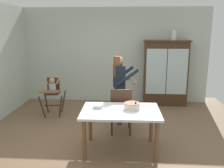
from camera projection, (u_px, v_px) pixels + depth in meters
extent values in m
plane|color=brown|center=(107.00, 139.00, 4.66)|extent=(6.24, 6.24, 0.00)
cube|color=beige|center=(115.00, 56.00, 6.91)|extent=(5.32, 0.06, 2.70)
cube|color=#422819|center=(165.00, 74.00, 6.67)|extent=(1.18, 0.42, 1.77)
cube|color=#422819|center=(167.00, 41.00, 6.47)|extent=(1.24, 0.48, 0.04)
cube|color=silver|center=(156.00, 72.00, 6.46)|extent=(0.54, 0.01, 1.24)
cube|color=silver|center=(177.00, 72.00, 6.42)|extent=(0.54, 0.01, 1.24)
cube|color=#422819|center=(165.00, 71.00, 6.65)|extent=(1.10, 0.36, 0.02)
cylinder|color=white|center=(174.00, 36.00, 6.43)|extent=(0.13, 0.13, 0.22)
cylinder|color=white|center=(174.00, 31.00, 6.40)|extent=(0.07, 0.07, 0.05)
cylinder|color=#422819|center=(42.00, 107.00, 5.70)|extent=(0.13, 0.15, 0.56)
cylinder|color=#422819|center=(61.00, 107.00, 5.71)|extent=(0.15, 0.13, 0.56)
cylinder|color=#422819|center=(46.00, 102.00, 6.13)|extent=(0.15, 0.13, 0.56)
cylinder|color=#422819|center=(64.00, 102.00, 6.14)|extent=(0.13, 0.15, 0.56)
cube|color=#422819|center=(53.00, 105.00, 5.93)|extent=(0.42, 0.08, 0.02)
cube|color=#422819|center=(53.00, 93.00, 5.86)|extent=(0.37, 0.37, 0.02)
cube|color=#422819|center=(53.00, 84.00, 5.96)|extent=(0.31, 0.06, 0.34)
cube|color=brown|center=(50.00, 91.00, 5.57)|extent=(0.46, 0.28, 0.02)
cylinder|color=#9EBCD1|center=(52.00, 88.00, 5.85)|extent=(0.17, 0.17, 0.22)
sphere|color=tan|center=(52.00, 81.00, 5.81)|extent=(0.15, 0.15, 0.15)
cylinder|color=tan|center=(46.00, 81.00, 5.80)|extent=(0.10, 0.05, 0.17)
cylinder|color=tan|center=(58.00, 81.00, 5.81)|extent=(0.10, 0.05, 0.17)
cylinder|color=#3D4C6B|center=(120.00, 107.00, 5.30)|extent=(0.11, 0.11, 0.82)
cylinder|color=#3D4C6B|center=(118.00, 105.00, 5.46)|extent=(0.11, 0.11, 0.82)
cube|color=#19232D|center=(119.00, 77.00, 5.23)|extent=(0.28, 0.40, 0.52)
cube|color=white|center=(124.00, 77.00, 5.25)|extent=(0.02, 0.06, 0.49)
sphere|color=tan|center=(119.00, 61.00, 5.15)|extent=(0.19, 0.19, 0.19)
cube|color=brown|center=(117.00, 66.00, 5.17)|extent=(0.15, 0.22, 0.44)
cylinder|color=#19232D|center=(128.00, 78.00, 5.06)|extent=(0.49, 0.19, 0.37)
sphere|color=tan|center=(135.00, 82.00, 5.11)|extent=(0.08, 0.08, 0.08)
cylinder|color=#19232D|center=(123.00, 74.00, 5.44)|extent=(0.49, 0.19, 0.37)
sphere|color=tan|center=(130.00, 79.00, 5.49)|extent=(0.08, 0.08, 0.08)
cube|color=silver|center=(121.00, 111.00, 4.11)|extent=(1.36, 0.93, 0.04)
cylinder|color=brown|center=(84.00, 140.00, 3.87)|extent=(0.07, 0.07, 0.70)
cylinder|color=brown|center=(156.00, 141.00, 3.82)|extent=(0.07, 0.07, 0.70)
cylinder|color=brown|center=(90.00, 123.00, 4.57)|extent=(0.07, 0.07, 0.70)
cylinder|color=brown|center=(151.00, 124.00, 4.52)|extent=(0.07, 0.07, 0.70)
cylinder|color=beige|center=(132.00, 106.00, 4.17)|extent=(0.28, 0.28, 0.10)
cylinder|color=#935B3D|center=(132.00, 103.00, 4.16)|extent=(0.27, 0.27, 0.01)
cylinder|color=#F2E5CC|center=(132.00, 101.00, 4.15)|extent=(0.01, 0.01, 0.06)
cone|color=yellow|center=(132.00, 99.00, 4.14)|extent=(0.02, 0.02, 0.02)
sphere|color=red|center=(136.00, 103.00, 4.11)|extent=(0.04, 0.04, 0.04)
cylinder|color=silver|center=(98.00, 106.00, 4.23)|extent=(0.18, 0.18, 0.05)
cylinder|color=#422819|center=(129.00, 118.00, 5.15)|extent=(0.04, 0.04, 0.45)
cylinder|color=#422819|center=(112.00, 118.00, 5.15)|extent=(0.04, 0.04, 0.45)
cylinder|color=#422819|center=(130.00, 125.00, 4.79)|extent=(0.04, 0.04, 0.45)
cylinder|color=#422819|center=(112.00, 125.00, 4.79)|extent=(0.04, 0.04, 0.45)
cube|color=#473D38|center=(121.00, 110.00, 4.92)|extent=(0.47, 0.47, 0.03)
cube|color=#422819|center=(121.00, 102.00, 4.66)|extent=(0.42, 0.06, 0.48)
cylinder|color=#422819|center=(131.00, 102.00, 4.66)|extent=(0.03, 0.03, 0.48)
cylinder|color=#422819|center=(112.00, 101.00, 4.67)|extent=(0.03, 0.03, 0.48)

